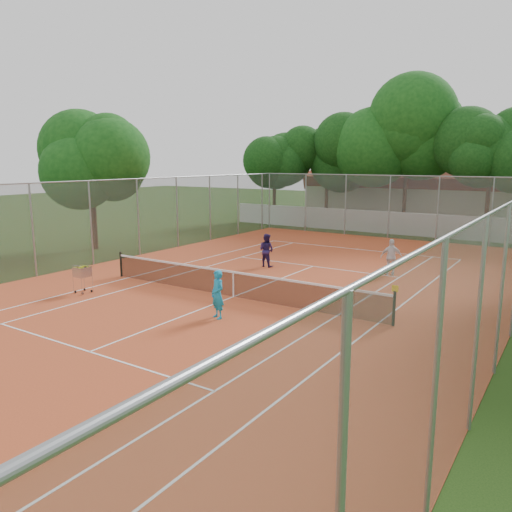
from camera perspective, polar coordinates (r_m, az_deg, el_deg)
The scene contains 12 objects.
ground at distance 18.31m, azimuth -2.59°, elevation -4.74°, with size 120.00×120.00×0.00m, color #19320D.
court_pad at distance 18.31m, azimuth -2.59°, elevation -4.71°, with size 18.00×34.00×0.02m, color #B74923.
court_lines at distance 18.30m, azimuth -2.59°, elevation -4.67°, with size 10.98×23.78×0.01m, color white.
tennis_net at distance 18.18m, azimuth -2.60°, elevation -3.19°, with size 11.88×0.10×0.98m, color black.
perimeter_fence at distance 17.88m, azimuth -2.64°, elevation 1.45°, with size 18.00×34.00×4.00m, color slate.
boundary_wall at distance 35.10m, azimuth 15.91°, elevation 3.61°, with size 26.00×0.30×1.50m, color white.
clubhouse at distance 45.09m, azimuth 17.45°, elevation 6.90°, with size 16.40×9.00×4.40m, color beige.
tropical_trees at distance 37.73m, azimuth 17.66°, elevation 10.47°, with size 29.00×19.00×10.00m, color black.
player_near at distance 15.72m, azimuth -4.42°, elevation -4.39°, with size 0.56×0.37×1.55m, color #1691C0.
player_far_left at distance 23.32m, azimuth 1.20°, elevation 0.67°, with size 0.76×0.59×1.55m, color #251A4F.
player_far_right at distance 22.35m, azimuth 15.22°, elevation -0.13°, with size 0.93×0.39×1.58m, color silver.
ball_hopper at distance 19.77m, azimuth -19.20°, elevation -2.46°, with size 0.53×0.53×1.10m, color silver.
Camera 1 is at (10.36, -14.28, 4.91)m, focal length 35.00 mm.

